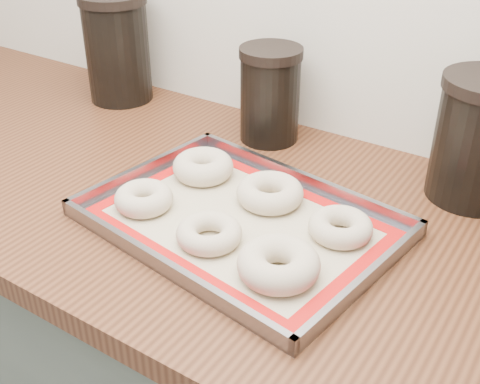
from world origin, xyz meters
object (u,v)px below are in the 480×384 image
Objects in this scene: baking_tray at (240,221)px; canister_left at (117,48)px; bagel_back_mid at (270,193)px; bagel_back_right at (340,227)px; canister_mid at (270,94)px; bagel_front_right at (279,264)px; bagel_back_left at (203,167)px; bagel_front_mid at (209,233)px; bagel_front_left at (144,198)px.

baking_tray is 0.59m from canister_left.
bagel_back_right is (0.14, -0.02, -0.00)m from bagel_back_mid.
canister_left is 0.39m from canister_mid.
bagel_front_right is at bearing -34.92° from baking_tray.
canister_mid is (-0.26, 0.24, 0.07)m from bagel_back_right.
canister_mid is (0.01, 0.20, 0.07)m from bagel_back_left.
bagel_front_mid is 1.01× the size of bagel_back_right.
bagel_back_left reaches higher than bagel_front_mid.
canister_left reaches higher than bagel_front_mid.
bagel_front_right is 0.14m from bagel_back_right.
bagel_front_left is 0.27m from bagel_front_right.
bagel_front_left is at bearing 172.28° from bagel_front_mid.
bagel_front_mid is at bearing -97.08° from bagel_back_mid.
canister_left reaches higher than bagel_front_left.
bagel_front_mid is 0.85× the size of bagel_front_right.
bagel_front_mid is at bearing -35.17° from canister_left.
bagel_back_left is (-0.13, 0.09, 0.02)m from baking_tray.
baking_tray is 5.35× the size of bagel_front_left.
bagel_front_mid is at bearing -98.25° from baking_tray.
bagel_back_mid reaches higher than bagel_back_right.
bagel_front_right is 1.08× the size of bagel_back_left.
bagel_front_right is (0.27, -0.03, 0.00)m from bagel_front_left.
bagel_front_left is 0.83× the size of bagel_front_right.
bagel_back_left is at bearing 173.13° from bagel_back_right.
bagel_back_left is (0.02, 0.13, 0.00)m from bagel_front_left.
bagel_back_left is 0.28m from bagel_back_right.
bagel_front_mid is 0.14m from bagel_back_mid.
baking_tray is 0.16m from bagel_back_left.
bagel_front_mid is (-0.01, -0.07, 0.01)m from baking_tray.
bagel_front_right is 0.73m from canister_left.
canister_mid reaches higher than baking_tray.
bagel_back_left is 0.14m from bagel_back_mid.
bagel_front_right is at bearing -6.81° from bagel_front_left.
bagel_back_left reaches higher than bagel_front_left.
bagel_back_right reaches higher than baking_tray.
bagel_front_left is at bearing 173.19° from bagel_front_right.
canister_left is (-0.51, 0.28, 0.11)m from baking_tray.
bagel_front_mid is 0.89× the size of bagel_back_mid.
baking_tray is at bearing 81.75° from bagel_front_mid.
canister_mid is at bearing 0.73° from canister_left.
bagel_back_mid is 0.26m from canister_mid.
canister_left is (-0.35, 0.33, 0.10)m from bagel_front_left.
bagel_back_mid is at bearing 124.32° from bagel_front_right.
bagel_back_mid is at bearing 83.96° from baking_tray.
bagel_front_right reaches higher than bagel_back_left.
canister_mid is at bearing 107.26° from bagel_front_mid.
bagel_back_left is 0.43m from canister_left.
bagel_back_right is at bearing -19.51° from canister_left.
bagel_front_mid is 0.20m from bagel_back_right.
canister_left is (-0.50, 0.35, 0.10)m from bagel_front_mid.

